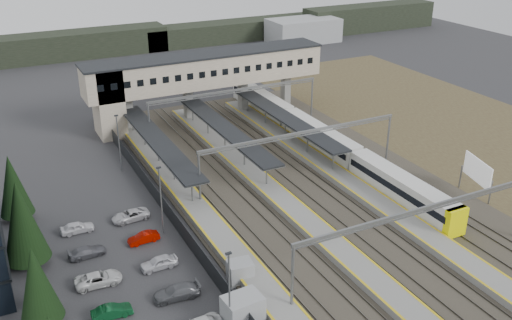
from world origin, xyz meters
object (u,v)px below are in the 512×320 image
train (320,138)px  billboard (477,172)px  footbridge (191,75)px  relay_cabin_near (243,310)px  relay_cabin_far (240,272)px

train → billboard: billboard is taller
footbridge → train: 24.36m
footbridge → train: footbridge is taller
relay_cabin_near → footbridge: footbridge is taller
relay_cabin_near → billboard: size_ratio=0.61×
billboard → train: bearing=114.4°
train → billboard: bearing=-65.6°
train → billboard: size_ratio=9.71×
relay_cabin_far → footbridge: (11.84, 43.81, 6.86)m
train → relay_cabin_near: bearing=-132.2°
relay_cabin_far → train: train is taller
relay_cabin_near → billboard: 36.98m
relay_cabin_far → billboard: billboard is taller
relay_cabin_far → footbridge: size_ratio=0.06×
relay_cabin_near → train: bearing=47.8°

